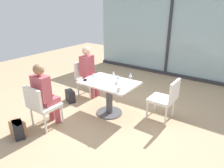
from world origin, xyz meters
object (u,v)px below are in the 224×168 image
dining_table_main (109,91)px  person_far_left (89,69)px  wine_glass_3 (113,73)px  handbag_2 (18,129)px  handbag_1 (70,96)px  handbag_0 (18,130)px  wine_glass_2 (118,77)px  cell_phone_on_table (85,80)px  chair_front_left (41,104)px  chair_far_right (166,97)px  chair_far_left (86,76)px  person_front_left (45,92)px  coffee_cup (119,89)px  wine_glass_1 (93,75)px  wine_glass_0 (117,83)px  wine_glass_4 (131,75)px

dining_table_main → person_far_left: bearing=154.4°
person_far_left → wine_glass_3: 1.00m
wine_glass_3 → handbag_2: 2.10m
wine_glass_3 → handbag_1: (-1.09, -0.26, -0.72)m
handbag_0 → handbag_2: bearing=179.7°
dining_table_main → wine_glass_2: wine_glass_2 is taller
handbag_0 → cell_phone_on_table: bearing=99.9°
chair_front_left → chair_far_right: (1.78, 1.63, 0.00)m
chair_far_left → person_front_left: size_ratio=0.69×
person_far_left → chair_far_right: bearing=0.0°
wine_glass_3 → coffee_cup: 0.65m
wine_glass_1 → wine_glass_3: size_ratio=1.00×
person_far_left → wine_glass_1: (0.67, -0.62, 0.16)m
dining_table_main → handbag_1: dining_table_main is taller
chair_front_left → wine_glass_1: wine_glass_1 is taller
wine_glass_3 → wine_glass_0: bearing=-48.8°
person_front_left → wine_glass_1: 1.01m
dining_table_main → wine_glass_4: 0.56m
wine_glass_1 → handbag_1: (-0.82, 0.08, -0.72)m
wine_glass_0 → wine_glass_2: size_ratio=1.00×
chair_front_left → chair_far_left: 1.67m
person_front_left → wine_glass_4: (1.04, 1.36, 0.16)m
wine_glass_2 → handbag_1: bearing=-173.7°
person_front_left → wine_glass_3: size_ratio=6.81×
person_front_left → cell_phone_on_table: size_ratio=8.75×
chair_far_right → person_far_left: bearing=-180.0°
wine_glass_4 → handbag_0: 2.35m
chair_far_left → wine_glass_2: size_ratio=4.70×
person_front_left → person_far_left: 1.54m
wine_glass_4 → handbag_1: 1.65m
wine_glass_1 → dining_table_main: bearing=28.8°
person_far_left → wine_glass_2: bearing=-19.5°
person_front_left → handbag_0: (-0.12, -0.56, -0.56)m
chair_front_left → handbag_0: chair_front_left is taller
wine_glass_2 → wine_glass_3: bearing=148.5°
chair_front_left → wine_glass_0: (1.05, 0.94, 0.37)m
wine_glass_3 → wine_glass_1: bearing=-129.0°
handbag_2 → wine_glass_4: bearing=57.9°
handbag_1 → handbag_0: bearing=-54.3°
dining_table_main → wine_glass_4: wine_glass_4 is taller
chair_front_left → wine_glass_0: bearing=42.1°
coffee_cup → handbag_2: bearing=-134.7°
cell_phone_on_table → chair_far_left: bearing=92.9°
chair_far_right → coffee_cup: (-0.64, -0.75, 0.28)m
wine_glass_2 → handbag_0: size_ratio=0.62×
wine_glass_3 → handbag_0: size_ratio=0.62×
handbag_1 → person_far_left: bearing=99.7°
chair_far_right → wine_glass_3: size_ratio=4.70×
wine_glass_2 → cell_phone_on_table: size_ratio=1.28×
dining_table_main → coffee_cup: size_ratio=12.55×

